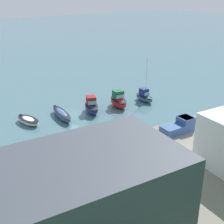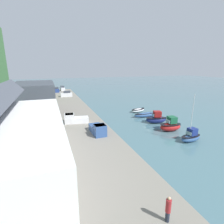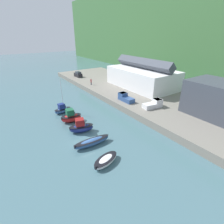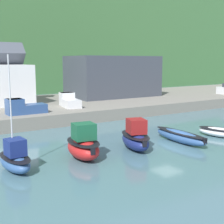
% 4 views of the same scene
% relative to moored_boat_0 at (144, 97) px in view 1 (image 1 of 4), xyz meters
% --- Properties ---
extents(ground_plane, '(320.00, 320.00, 0.00)m').
position_rel_moored_boat_0_xyz_m(ground_plane, '(14.04, -0.83, -0.90)').
color(ground_plane, '#476B75').
extents(quay_promenade, '(107.03, 22.61, 1.57)m').
position_rel_moored_boat_0_xyz_m(quay_promenade, '(14.04, 23.58, -0.11)').
color(quay_promenade, gray).
rests_on(quay_promenade, ground_plane).
extents(yacht_club_building, '(15.57, 9.16, 7.23)m').
position_rel_moored_boat_0_xyz_m(yacht_club_building, '(24.96, 25.81, 4.29)').
color(yacht_club_building, '#3D424C').
rests_on(yacht_club_building, quay_promenade).
extents(moored_boat_0, '(2.10, 4.23, 8.36)m').
position_rel_moored_boat_0_xyz_m(moored_boat_0, '(0.00, 0.00, 0.00)').
color(moored_boat_0, '#33568E').
rests_on(moored_boat_0, ground_plane).
extents(moored_boat_1, '(2.82, 4.63, 2.97)m').
position_rel_moored_boat_0_xyz_m(moored_boat_1, '(5.53, -0.03, 0.21)').
color(moored_boat_1, red).
rests_on(moored_boat_1, ground_plane).
extents(moored_boat_2, '(3.33, 5.09, 2.81)m').
position_rel_moored_boat_0_xyz_m(moored_boat_2, '(10.77, -0.12, 0.14)').
color(moored_boat_2, navy).
rests_on(moored_boat_2, ground_plane).
extents(moored_boat_3, '(1.72, 6.76, 1.15)m').
position_rel_moored_boat_0_xyz_m(moored_boat_3, '(15.92, -0.54, -0.28)').
color(moored_boat_3, '#33568E').
rests_on(moored_boat_3, ground_plane).
extents(moored_boat_4, '(3.33, 5.03, 0.93)m').
position_rel_moored_boat_0_xyz_m(moored_boat_4, '(21.20, -1.08, -0.39)').
color(moored_boat_4, white).
rests_on(moored_boat_4, ground_plane).
extents(pickup_truck_0, '(2.59, 4.95, 1.90)m').
position_rel_moored_boat_0_xyz_m(pickup_truck_0, '(12.63, 18.11, 1.49)').
color(pickup_truck_0, silver).
rests_on(pickup_truck_0, quay_promenade).
extents(pickup_truck_1, '(4.76, 2.07, 1.90)m').
position_rel_moored_boat_0_xyz_m(pickup_truck_1, '(5.22, 15.21, 1.49)').
color(pickup_truck_1, '#2D4C84').
rests_on(pickup_truck_1, quay_promenade).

